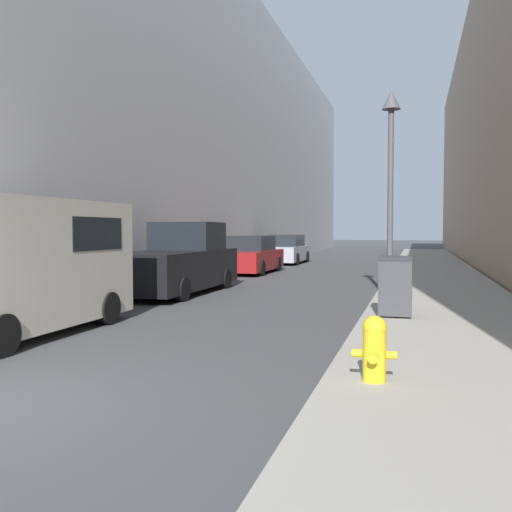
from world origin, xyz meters
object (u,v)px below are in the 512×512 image
object	(u,v)px
fire_hydrant	(374,347)
trash_bin	(395,286)
lamppost	(391,160)
white_van	(17,261)
parked_sedan_near	(250,256)
pickup_truck	(177,263)
parked_sedan_far	(286,250)

from	to	relation	value
fire_hydrant	trash_bin	distance (m)	5.07
lamppost	trash_bin	bearing A→B (deg)	-85.92
white_van	lamppost	bearing A→B (deg)	49.91
fire_hydrant	parked_sedan_near	distance (m)	18.19
trash_bin	pickup_truck	distance (m)	7.56
pickup_truck	parked_sedan_far	distance (m)	15.20
pickup_truck	fire_hydrant	bearing A→B (deg)	-54.92
trash_bin	parked_sedan_far	distance (m)	20.28
white_van	pickup_truck	world-z (taller)	white_van
trash_bin	lamppost	distance (m)	5.18
trash_bin	parked_sedan_far	xyz separation A→B (m)	(-6.53, 19.20, -0.03)
pickup_truck	parked_sedan_far	bearing A→B (deg)	90.44
fire_hydrant	parked_sedan_far	size ratio (longest dim) A/B	0.16
parked_sedan_near	parked_sedan_far	xyz separation A→B (m)	(-0.04, 7.24, -0.01)
pickup_truck	white_van	bearing A→B (deg)	-90.00
trash_bin	pickup_truck	size ratio (longest dim) A/B	0.21
lamppost	parked_sedan_near	distance (m)	10.33
trash_bin	white_van	bearing A→B (deg)	-154.73
trash_bin	fire_hydrant	bearing A→B (deg)	-90.60
fire_hydrant	trash_bin	bearing A→B (deg)	89.40
parked_sedan_near	pickup_truck	bearing A→B (deg)	-89.48
pickup_truck	trash_bin	bearing A→B (deg)	-31.94
white_van	parked_sedan_near	xyz separation A→B (m)	(-0.07, 14.98, -0.58)
parked_sedan_near	fire_hydrant	bearing A→B (deg)	-69.28
trash_bin	white_van	distance (m)	7.12
parked_sedan_near	parked_sedan_far	world-z (taller)	parked_sedan_near
lamppost	pickup_truck	world-z (taller)	lamppost
trash_bin	parked_sedan_near	xyz separation A→B (m)	(-6.49, 11.95, -0.02)
white_van	pickup_truck	distance (m)	7.04
fire_hydrant	parked_sedan_near	size ratio (longest dim) A/B	0.16
fire_hydrant	pickup_truck	world-z (taller)	pickup_truck
pickup_truck	parked_sedan_near	world-z (taller)	pickup_truck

